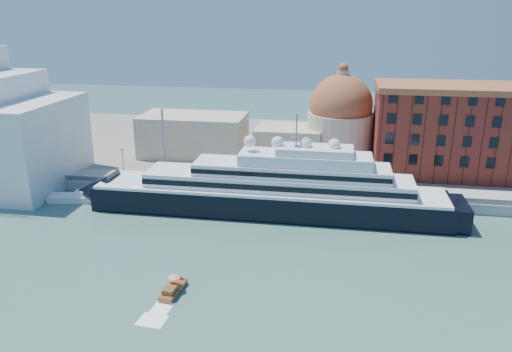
# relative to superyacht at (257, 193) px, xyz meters

# --- Properties ---
(ground) EXTENTS (400.00, 400.00, 0.00)m
(ground) POSITION_rel_superyacht_xyz_m (-4.57, -23.00, -4.52)
(ground) COLOR #396359
(ground) RESTS_ON ground
(quay) EXTENTS (180.00, 10.00, 2.50)m
(quay) POSITION_rel_superyacht_xyz_m (-4.57, 11.00, -3.27)
(quay) COLOR gray
(quay) RESTS_ON ground
(land) EXTENTS (260.00, 72.00, 2.00)m
(land) POSITION_rel_superyacht_xyz_m (-4.57, 52.00, -3.52)
(land) COLOR slate
(land) RESTS_ON ground
(quay_fence) EXTENTS (180.00, 0.10, 1.20)m
(quay_fence) POSITION_rel_superyacht_xyz_m (-4.57, 6.50, -1.42)
(quay_fence) COLOR slate
(quay_fence) RESTS_ON quay
(superyacht) EXTENTS (87.72, 12.16, 26.22)m
(superyacht) POSITION_rel_superyacht_xyz_m (0.00, 0.00, 0.00)
(superyacht) COLOR black
(superyacht) RESTS_ON ground
(service_barge) EXTENTS (13.01, 6.11, 2.81)m
(service_barge) POSITION_rel_superyacht_xyz_m (-42.83, -0.54, -3.72)
(service_barge) COLOR white
(service_barge) RESTS_ON ground
(water_taxi) EXTENTS (2.80, 6.78, 3.14)m
(water_taxi) POSITION_rel_superyacht_xyz_m (-7.62, -35.56, -3.77)
(water_taxi) COLOR brown
(water_taxi) RESTS_ON ground
(warehouse) EXTENTS (43.00, 19.00, 23.25)m
(warehouse) POSITION_rel_superyacht_xyz_m (47.43, 29.00, 9.26)
(warehouse) COLOR maroon
(warehouse) RESTS_ON land
(church) EXTENTS (66.00, 18.00, 25.50)m
(church) POSITION_rel_superyacht_xyz_m (1.82, 34.72, 6.38)
(church) COLOR beige
(church) RESTS_ON land
(lamp_posts) EXTENTS (120.80, 2.40, 18.00)m
(lamp_posts) POSITION_rel_superyacht_xyz_m (-17.24, 9.27, 5.32)
(lamp_posts) COLOR slate
(lamp_posts) RESTS_ON quay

